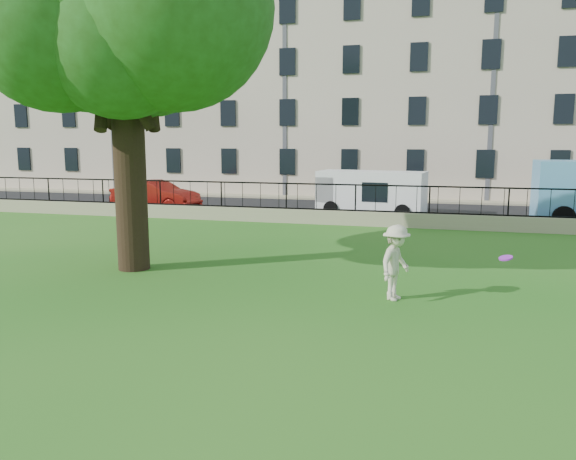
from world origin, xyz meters
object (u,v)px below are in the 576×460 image
(red_sedan, at_px, (156,195))
(white_van, at_px, (371,193))
(frisbee, at_px, (506,258))
(man, at_px, (396,263))

(red_sedan, bearing_deg, white_van, -77.79)
(red_sedan, xyz_separation_m, white_van, (10.80, 1.00, 0.29))
(frisbee, bearing_deg, red_sedan, 137.45)
(man, xyz_separation_m, white_van, (-2.24, 14.20, 0.19))
(man, relative_size, frisbee, 6.32)
(frisbee, xyz_separation_m, red_sedan, (-15.25, 14.00, -0.49))
(red_sedan, height_order, white_van, white_van)
(man, bearing_deg, frisbee, -88.44)
(man, bearing_deg, white_van, 30.35)
(man, relative_size, red_sedan, 0.37)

